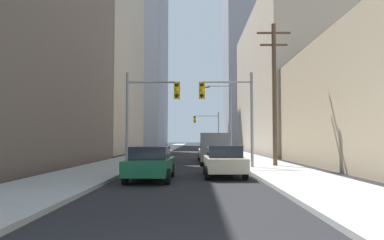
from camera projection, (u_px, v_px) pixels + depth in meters
name	position (u px, v px, depth m)	size (l,w,h in m)	color
sidewalk_left	(159.00, 151.00, 53.85)	(3.76, 160.00, 0.15)	#9E9E99
sidewalk_right	(227.00, 151.00, 53.74)	(3.76, 160.00, 0.15)	#9E9E99
cargo_van_grey	(215.00, 147.00, 25.66)	(2.16, 5.26, 2.26)	slate
sedan_green	(151.00, 163.00, 15.76)	(1.95, 4.25, 1.52)	#195938
sedan_beige	(224.00, 161.00, 17.37)	(1.95, 4.25, 1.52)	#C6B793
sedan_white	(209.00, 151.00, 31.43)	(1.95, 4.21, 1.52)	white
traffic_signal_near_left	(150.00, 104.00, 22.01)	(3.38, 0.44, 6.00)	gray
traffic_signal_near_right	(229.00, 104.00, 21.95)	(3.37, 0.44, 6.00)	gray
traffic_signal_far_right	(208.00, 125.00, 54.01)	(3.91, 0.44, 6.00)	gray
utility_pole_right	(274.00, 91.00, 23.12)	(2.20, 0.28, 9.44)	brown
street_lamp_right	(226.00, 112.00, 36.20)	(2.75, 0.32, 7.50)	gray
building_left_mid_office	(67.00, 62.00, 49.24)	(18.38, 21.80, 25.10)	#B7A893
building_left_far_tower	(120.00, 54.00, 95.95)	(24.06, 29.29, 49.90)	#93939E
building_right_mid_block	(324.00, 84.00, 48.21)	(20.20, 29.80, 18.70)	#B7A893
building_right_far_highrise	(252.00, 35.00, 95.24)	(14.39, 20.18, 59.68)	#93939E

